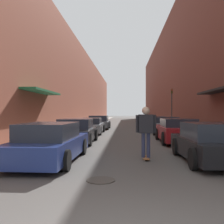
% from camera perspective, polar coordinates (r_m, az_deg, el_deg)
% --- Properties ---
extents(ground, '(151.91, 151.91, 0.00)m').
position_cam_1_polar(ground, '(30.41, 3.40, -3.13)').
color(ground, '#4C4947').
extents(curb_strip_left, '(1.80, 69.05, 0.12)m').
position_cam_1_polar(curb_strip_left, '(37.58, -3.83, -2.44)').
color(curb_strip_left, '#A3A099').
rests_on(curb_strip_left, ground).
extents(curb_strip_right, '(1.80, 69.05, 0.12)m').
position_cam_1_polar(curb_strip_right, '(37.62, 10.53, -2.44)').
color(curb_strip_right, '#A3A099').
rests_on(curb_strip_right, ground).
extents(building_row_left, '(4.90, 69.05, 9.95)m').
position_cam_1_polar(building_row_left, '(38.15, -8.17, 4.99)').
color(building_row_left, brown).
rests_on(building_row_left, ground).
extents(building_row_right, '(4.90, 69.05, 14.58)m').
position_cam_1_polar(building_row_right, '(38.47, 14.87, 8.42)').
color(building_row_right, brown).
rests_on(building_row_right, ground).
extents(parked_car_left_0, '(1.90, 4.58, 1.31)m').
position_cam_1_polar(parked_car_left_0, '(8.71, -13.85, -6.90)').
color(parked_car_left_0, navy).
rests_on(parked_car_left_0, ground).
extents(parked_car_left_1, '(1.95, 4.06, 1.31)m').
position_cam_1_polar(parked_car_left_1, '(13.55, -8.12, -4.41)').
color(parked_car_left_1, '#232326').
rests_on(parked_car_left_1, ground).
extents(parked_car_left_2, '(1.85, 4.72, 1.21)m').
position_cam_1_polar(parked_car_left_2, '(19.40, -4.76, -3.18)').
color(parked_car_left_2, gray).
rests_on(parked_car_left_2, ground).
extents(parked_car_left_3, '(2.07, 4.04, 1.31)m').
position_cam_1_polar(parked_car_left_3, '(24.45, -2.99, -2.41)').
color(parked_car_left_3, '#515459').
rests_on(parked_car_left_3, ground).
extents(parked_car_right_0, '(1.86, 4.05, 1.31)m').
position_cam_1_polar(parked_car_right_0, '(8.95, 21.38, -6.68)').
color(parked_car_right_0, black).
rests_on(parked_car_right_0, ground).
extents(parked_car_right_1, '(2.00, 4.11, 1.31)m').
position_cam_1_polar(parked_car_right_1, '(14.02, 14.72, -4.18)').
color(parked_car_right_1, maroon).
rests_on(parked_car_right_1, ground).
extents(parked_car_right_2, '(2.01, 4.76, 1.30)m').
position_cam_1_polar(parked_car_right_2, '(19.43, 11.94, -3.05)').
color(parked_car_right_2, gray).
rests_on(parked_car_right_2, ground).
extents(parked_car_right_3, '(2.02, 4.15, 1.27)m').
position_cam_1_polar(parked_car_right_3, '(24.62, 9.76, -2.41)').
color(parked_car_right_3, '#B7B7BC').
rests_on(parked_car_right_3, ground).
extents(skateboarder, '(0.71, 0.78, 1.85)m').
position_cam_1_polar(skateboarder, '(8.86, 7.74, -3.38)').
color(skateboarder, brown).
rests_on(skateboarder, ground).
extents(manhole_cover, '(0.70, 0.70, 0.02)m').
position_cam_1_polar(manhole_cover, '(6.30, -2.61, -15.28)').
color(manhole_cover, '#332D28').
rests_on(manhole_cover, ground).
extents(traffic_light, '(0.16, 0.22, 3.76)m').
position_cam_1_polar(traffic_light, '(24.49, 13.49, 1.78)').
color(traffic_light, '#2D2D2D').
rests_on(traffic_light, curb_strip_right).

